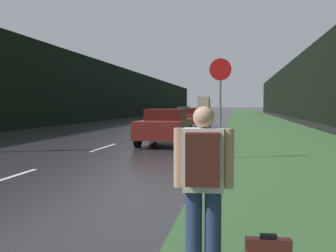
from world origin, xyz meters
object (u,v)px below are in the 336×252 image
at_px(stop_sign, 220,98).
at_px(car_passing_far, 196,117).
at_px(car_passing_near, 166,126).
at_px(car_oncoming, 184,112).
at_px(hitchhiker_with_backpack, 203,180).
at_px(delivery_truck, 204,104).

distance_m(stop_sign, car_passing_far, 17.82).
xyz_separation_m(car_passing_near, car_oncoming, (-4.20, 39.04, -0.03)).
distance_m(hitchhiker_with_backpack, delivery_truck, 88.35).
distance_m(stop_sign, delivery_truck, 79.49).
bearing_deg(hitchhiker_with_backpack, stop_sign, 88.70).
xyz_separation_m(stop_sign, car_passing_far, (-2.42, 17.62, -1.10)).
relative_size(hitchhiker_with_backpack, delivery_truck, 0.22).
xyz_separation_m(stop_sign, car_oncoming, (-6.62, 43.48, -1.10)).
bearing_deg(car_passing_far, car_oncoming, -80.78).
bearing_deg(stop_sign, car_passing_near, 118.54).
bearing_deg(delivery_truck, stop_sign, -85.23).
bearing_deg(car_passing_near, hitchhiker_with_backpack, 101.14).
distance_m(stop_sign, car_passing_near, 5.18).
distance_m(stop_sign, car_oncoming, 44.00).
bearing_deg(stop_sign, car_oncoming, 98.65).
xyz_separation_m(stop_sign, hitchhiker_with_backpack, (0.20, -8.87, -0.90)).
distance_m(hitchhiker_with_backpack, car_passing_near, 13.57).
relative_size(stop_sign, hitchhiker_with_backpack, 1.88).
bearing_deg(car_passing_near, car_passing_far, -90.00).
relative_size(car_oncoming, delivery_truck, 0.59).
bearing_deg(delivery_truck, car_passing_far, -86.10).
distance_m(car_passing_far, delivery_truck, 61.74).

